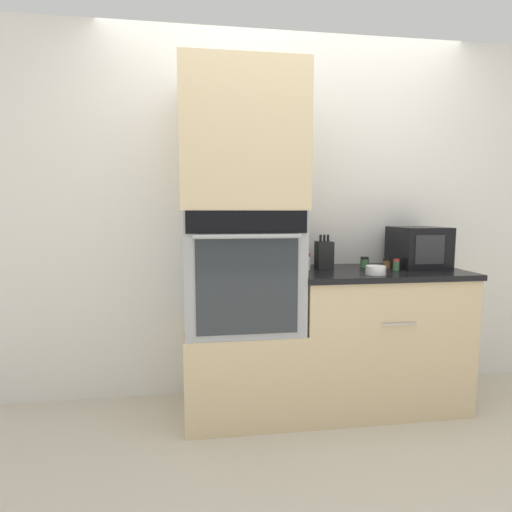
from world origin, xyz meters
TOP-DOWN VIEW (x-y plane):
  - ground_plane at (0.00, 0.00)m, footprint 12.00×12.00m
  - wall_back at (0.00, 0.63)m, footprint 8.00×0.05m
  - oven_cabinet_base at (-0.36, 0.30)m, footprint 0.72×0.60m
  - wall_oven at (-0.36, 0.30)m, footprint 0.69×0.64m
  - oven_cabinet_upper at (-0.36, 0.30)m, footprint 0.72×0.60m
  - counter_unit at (0.54, 0.30)m, footprint 1.10×0.63m
  - microwave at (0.86, 0.37)m, footprint 0.32×0.35m
  - knife_block at (0.21, 0.41)m, footprint 0.10×0.11m
  - bowl at (0.44, 0.11)m, footprint 0.12×0.12m
  - condiment_jar_near at (0.50, 0.42)m, footprint 0.06×0.06m
  - condiment_jar_mid at (0.07, 0.34)m, footprint 0.05×0.05m
  - condiment_jar_far at (0.63, 0.36)m, footprint 0.05×0.05m
  - condiment_jar_back at (0.64, 0.25)m, footprint 0.04×0.04m

SIDE VIEW (x-z plane):
  - ground_plane at x=0.00m, z-range 0.00..0.00m
  - oven_cabinet_base at x=-0.36m, z-range 0.00..0.57m
  - counter_unit at x=0.54m, z-range 0.00..0.91m
  - wall_oven at x=-0.36m, z-range 0.57..1.30m
  - bowl at x=0.44m, z-range 0.91..0.96m
  - condiment_jar_far at x=0.63m, z-range 0.91..0.97m
  - condiment_jar_near at x=0.50m, z-range 0.91..0.98m
  - condiment_jar_back at x=0.64m, z-range 0.91..0.98m
  - condiment_jar_mid at x=0.07m, z-range 0.91..1.02m
  - knife_block at x=0.21m, z-range 0.89..1.12m
  - microwave at x=0.86m, z-range 0.91..1.19m
  - wall_back at x=0.00m, z-range 0.00..2.50m
  - oven_cabinet_upper at x=-0.36m, z-range 1.30..2.12m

